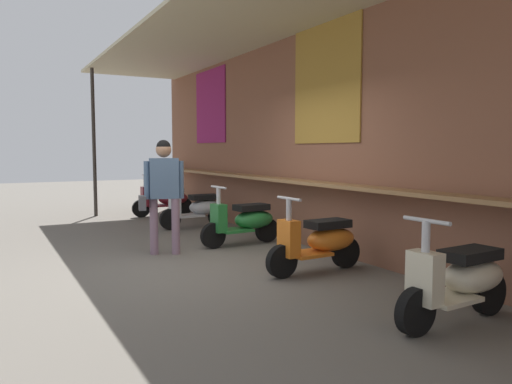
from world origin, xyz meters
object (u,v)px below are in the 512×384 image
(scooter_orange, at_px, (320,241))
(scooter_cream, at_px, (461,280))
(shopper_with_handbag, at_px, (163,185))
(scooter_green, at_px, (245,221))
(scooter_silver, at_px, (198,208))
(scooter_maroon, at_px, (166,199))

(scooter_orange, relative_size, scooter_cream, 1.00)
(scooter_cream, relative_size, shopper_with_handbag, 0.84)
(shopper_with_handbag, bearing_deg, scooter_orange, 49.15)
(scooter_cream, bearing_deg, scooter_orange, -92.78)
(scooter_green, bearing_deg, scooter_cream, 86.69)
(shopper_with_handbag, bearing_deg, scooter_silver, 160.00)
(shopper_with_handbag, bearing_deg, scooter_green, 106.94)
(scooter_orange, distance_m, shopper_with_handbag, 2.48)
(scooter_orange, xyz_separation_m, shopper_with_handbag, (-1.96, -1.39, 0.63))
(scooter_maroon, xyz_separation_m, scooter_silver, (1.96, 0.00, 0.00))
(scooter_green, xyz_separation_m, scooter_orange, (2.03, 0.00, 0.00))
(scooter_maroon, distance_m, scooter_silver, 1.96)
(scooter_green, height_order, scooter_orange, same)
(scooter_silver, height_order, scooter_green, same)
(scooter_green, bearing_deg, scooter_orange, 86.69)
(scooter_silver, bearing_deg, scooter_green, 90.16)
(scooter_maroon, xyz_separation_m, scooter_orange, (5.99, 0.00, 0.00))
(scooter_silver, bearing_deg, shopper_with_handbag, 56.32)
(scooter_orange, bearing_deg, scooter_cream, 87.91)
(scooter_maroon, relative_size, scooter_silver, 1.00)
(scooter_maroon, bearing_deg, scooter_cream, 93.52)
(scooter_silver, xyz_separation_m, scooter_orange, (4.02, -0.00, 0.00))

